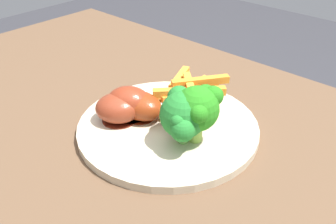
{
  "coord_description": "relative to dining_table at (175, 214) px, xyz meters",
  "views": [
    {
      "loc": [
        -0.26,
        0.3,
        1.07
      ],
      "look_at": [
        0.04,
        -0.03,
        0.78
      ],
      "focal_mm": 39.64,
      "sensor_mm": 36.0,
      "label": 1
    }
  ],
  "objects": [
    {
      "name": "carrot_fries_pile",
      "position": [
        0.05,
        -0.09,
        0.16
      ],
      "size": [
        0.13,
        0.13,
        0.05
      ],
      "color": "orange",
      "rests_on": "dinner_plate"
    },
    {
      "name": "chicken_drumstick_near",
      "position": [
        0.09,
        -0.01,
        0.15
      ],
      "size": [
        0.12,
        0.09,
        0.05
      ],
      "color": "#611C0F",
      "rests_on": "dinner_plate"
    },
    {
      "name": "dinner_plate",
      "position": [
        0.04,
        -0.03,
        0.12
      ],
      "size": [
        0.26,
        0.26,
        0.01
      ],
      "primitive_type": "cylinder",
      "color": "beige",
      "rests_on": "dining_table"
    },
    {
      "name": "broccoli_floret_middle",
      "position": [
        -0.01,
        -0.03,
        0.18
      ],
      "size": [
        0.06,
        0.07,
        0.08
      ],
      "color": "#8BB748",
      "rests_on": "dinner_plate"
    },
    {
      "name": "chicken_drumstick_extra",
      "position": [
        0.08,
        -0.02,
        0.15
      ],
      "size": [
        0.13,
        0.06,
        0.04
      ],
      "color": "#5F1C0B",
      "rests_on": "dinner_plate"
    },
    {
      "name": "dining_table",
      "position": [
        0.0,
        0.0,
        0.0
      ],
      "size": [
        1.21,
        0.65,
        0.75
      ],
      "color": "brown",
      "rests_on": "ground_plane"
    },
    {
      "name": "broccoli_floret_front",
      "position": [
        0.0,
        -0.01,
        0.17
      ],
      "size": [
        0.07,
        0.07,
        0.07
      ],
      "color": "#7AB456",
      "rests_on": "dinner_plate"
    },
    {
      "name": "chicken_drumstick_far",
      "position": [
        0.1,
        0.0,
        0.15
      ],
      "size": [
        0.11,
        0.1,
        0.04
      ],
      "color": "#5E1E11",
      "rests_on": "dinner_plate"
    }
  ]
}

